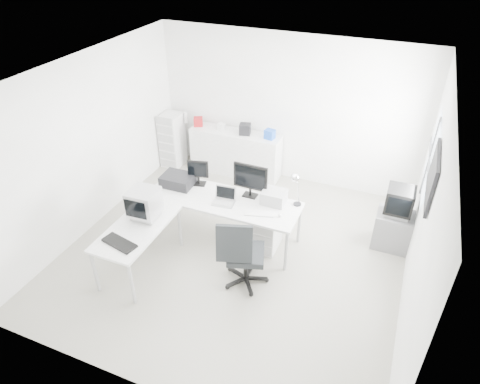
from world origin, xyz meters
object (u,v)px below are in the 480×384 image
at_px(drawer_pedestal, 266,231).
at_px(sideboard, 235,153).
at_px(inkjet_printer, 178,180).
at_px(office_chair, 246,251).
at_px(lcd_monitor_small, 198,173).
at_px(main_desk, 224,219).
at_px(side_desk, 140,247).
at_px(filing_cabinet, 172,140).
at_px(crt_monitor, 144,204).
at_px(crt_tv, 399,202).
at_px(laser_printer, 274,197).
at_px(laptop, 223,197).
at_px(lcd_monitor_large, 250,180).
at_px(tv_cabinet, 392,230).

bearing_deg(drawer_pedestal, sideboard, 124.67).
distance_m(inkjet_printer, office_chair, 1.80).
bearing_deg(inkjet_printer, lcd_monitor_small, 24.94).
relative_size(main_desk, office_chair, 2.11).
relative_size(side_desk, drawer_pedestal, 2.33).
distance_m(office_chair, filing_cabinet, 3.73).
xyz_separation_m(crt_monitor, office_chair, (1.55, 0.06, -0.41)).
distance_m(office_chair, crt_tv, 2.46).
relative_size(main_desk, crt_tv, 4.80).
height_order(laser_printer, office_chair, office_chair).
bearing_deg(side_desk, laptop, 48.01).
bearing_deg(crt_tv, sideboard, 160.03).
bearing_deg(lcd_monitor_small, lcd_monitor_large, -14.32).
xyz_separation_m(crt_monitor, sideboard, (0.22, 2.83, -0.53)).
relative_size(inkjet_printer, laptop, 1.37).
distance_m(inkjet_printer, tv_cabinet, 3.50).
relative_size(drawer_pedestal, filing_cabinet, 0.54).
height_order(inkjet_printer, tv_cabinet, inkjet_printer).
bearing_deg(laptop, sideboard, 102.46).
height_order(drawer_pedestal, crt_monitor, crt_monitor).
bearing_deg(sideboard, crt_monitor, -94.38).
xyz_separation_m(lcd_monitor_small, laptop, (0.60, -0.35, -0.09)).
bearing_deg(main_desk, laser_printer, 16.35).
distance_m(side_desk, lcd_monitor_large, 1.92).
xyz_separation_m(side_desk, sideboard, (0.22, 3.08, 0.08)).
bearing_deg(laptop, main_desk, 110.82).
xyz_separation_m(laptop, filing_cabinet, (-2.02, 1.92, -0.31)).
relative_size(laser_printer, crt_tv, 0.71).
bearing_deg(drawer_pedestal, lcd_monitor_small, 170.91).
distance_m(crt_monitor, sideboard, 2.88).
distance_m(inkjet_printer, laptop, 0.92).
bearing_deg(inkjet_printer, filing_cabinet, 121.58).
distance_m(drawer_pedestal, tv_cabinet, 1.99).
relative_size(lcd_monitor_small, crt_monitor, 0.93).
relative_size(lcd_monitor_large, crt_tv, 1.13).
xyz_separation_m(laser_printer, crt_tv, (1.78, 0.61, -0.02)).
height_order(inkjet_printer, crt_monitor, crt_monitor).
bearing_deg(inkjet_printer, office_chair, -31.57).
distance_m(crt_monitor, office_chair, 1.60).
relative_size(laser_printer, tv_cabinet, 0.59).
bearing_deg(sideboard, laser_printer, -51.80).
distance_m(inkjet_printer, lcd_monitor_small, 0.36).
bearing_deg(main_desk, drawer_pedestal, 4.09).
bearing_deg(laptop, crt_tv, 14.83).
distance_m(office_chair, tv_cabinet, 2.46).
distance_m(tv_cabinet, sideboard, 3.37).
bearing_deg(laser_printer, inkjet_printer, -175.81).
bearing_deg(laser_printer, crt_monitor, -146.33).
bearing_deg(crt_monitor, sideboard, 82.58).
bearing_deg(lcd_monitor_large, main_desk, -143.93).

